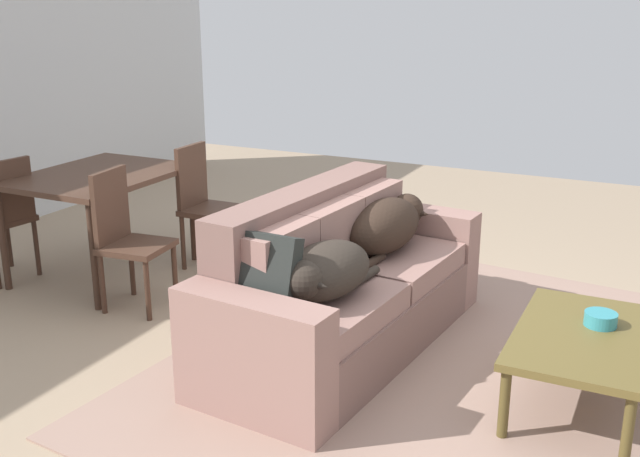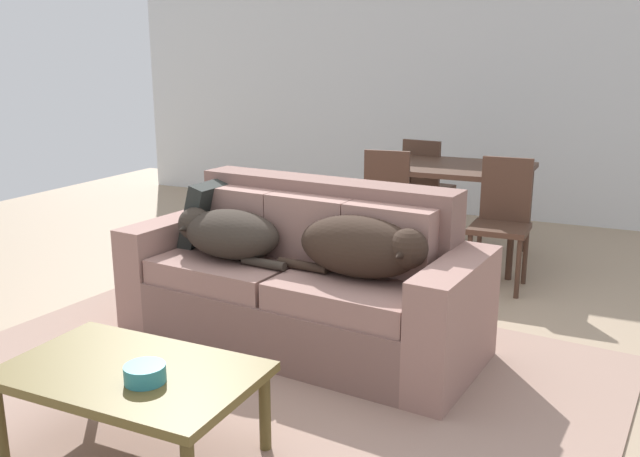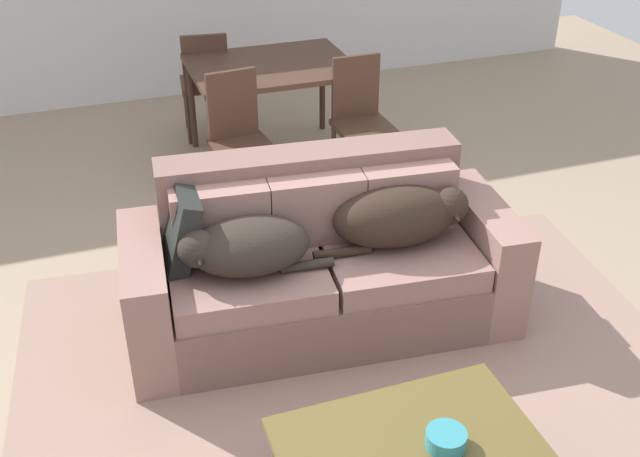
{
  "view_description": "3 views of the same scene",
  "coord_description": "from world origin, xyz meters",
  "px_view_note": "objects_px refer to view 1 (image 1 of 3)",
  "views": [
    {
      "loc": [
        -3.78,
        -1.45,
        2.0
      ],
      "look_at": [
        -0.14,
        0.32,
        0.75
      ],
      "focal_mm": 42.37,
      "sensor_mm": 36.0,
      "label": 1
    },
    {
      "loc": [
        1.64,
        -3.08,
        1.63
      ],
      "look_at": [
        0.16,
        0.07,
        0.75
      ],
      "focal_mm": 37.92,
      "sensor_mm": 36.0,
      "label": 2
    },
    {
      "loc": [
        -1.18,
        -3.08,
        2.72
      ],
      "look_at": [
        -0.08,
        0.08,
        0.7
      ],
      "focal_mm": 43.48,
      "sensor_mm": 36.0,
      "label": 3
    }
  ],
  "objects_px": {
    "dog_on_right_cushion": "(386,224)",
    "dining_chair_far_left": "(3,213)",
    "dining_chair_near_right": "(204,200)",
    "bowl_on_coffee_table": "(601,319)",
    "dining_table": "(99,183)",
    "throw_pillow_by_left_arm": "(259,274)",
    "coffee_table": "(582,341)",
    "dog_on_left_cushion": "(325,271)",
    "couch": "(340,289)",
    "dining_chair_near_left": "(126,234)"
  },
  "relations": [
    {
      "from": "throw_pillow_by_left_arm",
      "to": "bowl_on_coffee_table",
      "type": "distance_m",
      "value": 1.74
    },
    {
      "from": "couch",
      "to": "dining_chair_far_left",
      "type": "distance_m",
      "value": 2.64
    },
    {
      "from": "dining_chair_near_left",
      "to": "coffee_table",
      "type": "bearing_deg",
      "value": -96.81
    },
    {
      "from": "throw_pillow_by_left_arm",
      "to": "bowl_on_coffee_table",
      "type": "relative_size",
      "value": 2.54
    },
    {
      "from": "dining_chair_far_left",
      "to": "couch",
      "type": "bearing_deg",
      "value": 98.65
    },
    {
      "from": "dog_on_left_cushion",
      "to": "couch",
      "type": "bearing_deg",
      "value": 19.58
    },
    {
      "from": "couch",
      "to": "dog_on_right_cushion",
      "type": "distance_m",
      "value": 0.52
    },
    {
      "from": "bowl_on_coffee_table",
      "to": "dining_chair_near_left",
      "type": "relative_size",
      "value": 0.18
    },
    {
      "from": "couch",
      "to": "dog_on_left_cushion",
      "type": "bearing_deg",
      "value": -160.42
    },
    {
      "from": "dog_on_left_cushion",
      "to": "dining_chair_near_right",
      "type": "distance_m",
      "value": 2.08
    },
    {
      "from": "bowl_on_coffee_table",
      "to": "dining_chair_far_left",
      "type": "height_order",
      "value": "dining_chair_far_left"
    },
    {
      "from": "couch",
      "to": "dining_table",
      "type": "bearing_deg",
      "value": 86.21
    },
    {
      "from": "dining_chair_near_left",
      "to": "dining_chair_near_right",
      "type": "height_order",
      "value": "dining_chair_near_right"
    },
    {
      "from": "coffee_table",
      "to": "dining_chair_far_left",
      "type": "distance_m",
      "value": 4.02
    },
    {
      "from": "dog_on_right_cushion",
      "to": "dining_chair_far_left",
      "type": "relative_size",
      "value": 0.95
    },
    {
      "from": "bowl_on_coffee_table",
      "to": "dining_chair_near_right",
      "type": "distance_m",
      "value": 3.07
    },
    {
      "from": "dog_on_right_cushion",
      "to": "dining_chair_near_right",
      "type": "bearing_deg",
      "value": 80.85
    },
    {
      "from": "couch",
      "to": "dining_table",
      "type": "height_order",
      "value": "couch"
    },
    {
      "from": "dining_table",
      "to": "dining_chair_near_right",
      "type": "xyz_separation_m",
      "value": [
        0.5,
        -0.56,
        -0.19
      ]
    },
    {
      "from": "dog_on_left_cushion",
      "to": "throw_pillow_by_left_arm",
      "type": "bearing_deg",
      "value": 146.3
    },
    {
      "from": "dog_on_left_cushion",
      "to": "bowl_on_coffee_table",
      "type": "distance_m",
      "value": 1.42
    },
    {
      "from": "dog_on_right_cushion",
      "to": "dining_table",
      "type": "relative_size",
      "value": 0.71
    },
    {
      "from": "couch",
      "to": "dog_on_left_cushion",
      "type": "distance_m",
      "value": 0.53
    },
    {
      "from": "bowl_on_coffee_table",
      "to": "dining_table",
      "type": "xyz_separation_m",
      "value": [
        0.31,
        3.52,
        0.26
      ]
    },
    {
      "from": "dog_on_left_cushion",
      "to": "coffee_table",
      "type": "height_order",
      "value": "dog_on_left_cushion"
    },
    {
      "from": "couch",
      "to": "dining_chair_near_left",
      "type": "xyz_separation_m",
      "value": [
        -0.07,
        1.52,
        0.14
      ]
    },
    {
      "from": "throw_pillow_by_left_arm",
      "to": "dining_chair_far_left",
      "type": "height_order",
      "value": "dining_chair_far_left"
    },
    {
      "from": "throw_pillow_by_left_arm",
      "to": "coffee_table",
      "type": "xyz_separation_m",
      "value": [
        0.62,
        -1.49,
        -0.32
      ]
    },
    {
      "from": "dog_on_right_cushion",
      "to": "dining_table",
      "type": "bearing_deg",
      "value": 97.44
    },
    {
      "from": "coffee_table",
      "to": "dog_on_right_cushion",
      "type": "bearing_deg",
      "value": 67.58
    },
    {
      "from": "couch",
      "to": "dog_on_right_cushion",
      "type": "xyz_separation_m",
      "value": [
        0.42,
        -0.12,
        0.3
      ]
    },
    {
      "from": "coffee_table",
      "to": "dining_chair_far_left",
      "type": "xyz_separation_m",
      "value": [
        0.04,
        4.01,
        0.15
      ]
    },
    {
      "from": "bowl_on_coffee_table",
      "to": "dining_chair_far_left",
      "type": "bearing_deg",
      "value": 91.2
    },
    {
      "from": "dining_table",
      "to": "bowl_on_coffee_table",
      "type": "bearing_deg",
      "value": -95.1
    },
    {
      "from": "dog_on_left_cushion",
      "to": "dining_table",
      "type": "xyz_separation_m",
      "value": [
        0.78,
        2.19,
        0.06
      ]
    },
    {
      "from": "dog_on_left_cushion",
      "to": "dog_on_right_cushion",
      "type": "relative_size",
      "value": 0.89
    },
    {
      "from": "coffee_table",
      "to": "dining_chair_near_left",
      "type": "height_order",
      "value": "dining_chair_near_left"
    },
    {
      "from": "dog_on_left_cushion",
      "to": "dining_table",
      "type": "distance_m",
      "value": 2.33
    },
    {
      "from": "dog_on_right_cushion",
      "to": "coffee_table",
      "type": "xyz_separation_m",
      "value": [
        -0.52,
        -1.25,
        -0.3
      ]
    },
    {
      "from": "couch",
      "to": "dog_on_right_cushion",
      "type": "bearing_deg",
      "value": -10.79
    },
    {
      "from": "dog_on_right_cushion",
      "to": "throw_pillow_by_left_arm",
      "type": "distance_m",
      "value": 1.16
    },
    {
      "from": "throw_pillow_by_left_arm",
      "to": "bowl_on_coffee_table",
      "type": "xyz_separation_m",
      "value": [
        0.74,
        -1.56,
        -0.24
      ]
    },
    {
      "from": "dog_on_left_cushion",
      "to": "dog_on_right_cushion",
      "type": "xyz_separation_m",
      "value": [
        0.85,
        -0.01,
        0.02
      ]
    },
    {
      "from": "dog_on_right_cushion",
      "to": "dining_chair_near_right",
      "type": "height_order",
      "value": "dining_chair_near_right"
    },
    {
      "from": "couch",
      "to": "dog_on_left_cushion",
      "type": "relative_size",
      "value": 2.8
    },
    {
      "from": "coffee_table",
      "to": "bowl_on_coffee_table",
      "type": "bearing_deg",
      "value": -26.53
    },
    {
      "from": "coffee_table",
      "to": "dining_chair_near_left",
      "type": "relative_size",
      "value": 1.12
    },
    {
      "from": "dining_table",
      "to": "dining_chair_near_left",
      "type": "relative_size",
      "value": 1.3
    },
    {
      "from": "dining_chair_near_left",
      "to": "dining_chair_near_right",
      "type": "distance_m",
      "value": 0.91
    },
    {
      "from": "throw_pillow_by_left_arm",
      "to": "coffee_table",
      "type": "distance_m",
      "value": 1.65
    }
  ]
}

